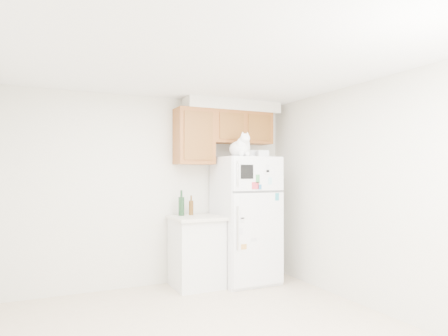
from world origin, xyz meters
TOP-DOWN VIEW (x-y plane):
  - room_shell at (0.12, 0.24)m, footprint 3.84×4.04m
  - refrigerator at (1.17, 1.61)m, footprint 0.76×0.78m
  - base_counter at (0.48, 1.68)m, footprint 0.64×0.64m
  - cat at (1.03, 1.47)m, footprint 0.32×0.46m
  - storage_box_back at (1.27, 1.67)m, footprint 0.22×0.19m
  - storage_box_front at (1.36, 1.48)m, footprint 0.17×0.13m
  - bottle_green at (0.32, 1.81)m, footprint 0.08×0.08m
  - bottle_amber at (0.46, 1.83)m, footprint 0.06×0.06m

SIDE VIEW (x-z plane):
  - base_counter at x=0.48m, z-range 0.00..0.92m
  - refrigerator at x=1.17m, z-range 0.00..1.70m
  - bottle_amber at x=0.46m, z-range 0.92..1.18m
  - bottle_green at x=0.32m, z-range 0.92..1.26m
  - room_shell at x=0.12m, z-range 0.41..2.93m
  - storage_box_front at x=1.36m, z-range 1.70..1.79m
  - storage_box_back at x=1.27m, z-range 1.70..1.80m
  - cat at x=1.03m, z-range 1.66..1.98m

